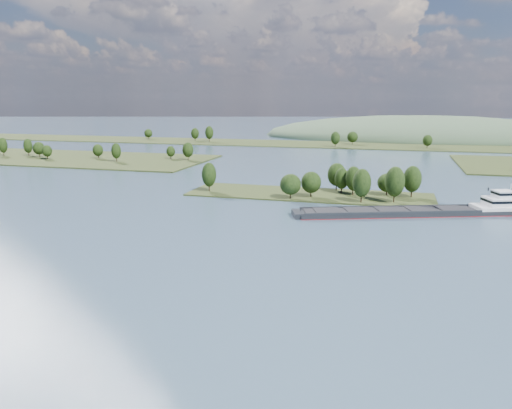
% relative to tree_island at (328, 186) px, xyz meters
% --- Properties ---
extents(ground, '(1800.00, 1800.00, 0.00)m').
position_rel_tree_island_xyz_m(ground, '(-7.91, -58.83, -4.30)').
color(ground, '#354D5C').
rests_on(ground, ground).
extents(tree_island, '(100.00, 30.81, 15.00)m').
position_rel_tree_island_xyz_m(tree_island, '(0.00, 0.00, 0.00)').
color(tree_island, '#293316').
rests_on(tree_island, ground).
extents(back_shoreline, '(900.00, 60.00, 15.06)m').
position_rel_tree_island_xyz_m(back_shoreline, '(1.38, 220.98, -3.55)').
color(back_shoreline, '#293316').
rests_on(back_shoreline, ground).
extents(hill_west, '(320.00, 160.00, 44.00)m').
position_rel_tree_island_xyz_m(hill_west, '(52.09, 321.17, -4.30)').
color(hill_west, '#3B5137').
rests_on(hill_west, ground).
extents(cargo_barge, '(79.35, 36.50, 10.95)m').
position_rel_tree_island_xyz_m(cargo_barge, '(36.69, -22.05, -2.92)').
color(cargo_barge, black).
rests_on(cargo_barge, ground).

